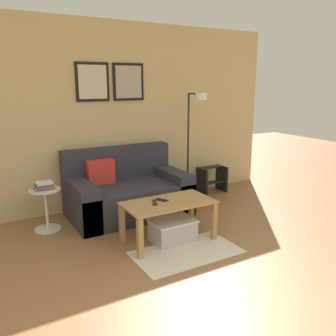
{
  "coord_description": "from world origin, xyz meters",
  "views": [
    {
      "loc": [
        -1.66,
        -1.08,
        1.73
      ],
      "look_at": [
        0.18,
        2.09,
        0.85
      ],
      "focal_mm": 38.0,
      "sensor_mm": 36.0,
      "label": 1
    }
  ],
  "objects": [
    {
      "name": "floor_lamp",
      "position": [
        1.2,
        3.12,
        1.03
      ],
      "size": [
        0.22,
        0.49,
        1.6
      ],
      "color": "black",
      "rests_on": "ground_plane"
    },
    {
      "name": "area_rug",
      "position": [
        0.22,
        1.78,
        0.0
      ],
      "size": [
        1.12,
        0.63,
        0.01
      ],
      "primitive_type": "cube",
      "color": "beige",
      "rests_on": "ground_plane"
    },
    {
      "name": "cell_phone",
      "position": [
        0.16,
        2.21,
        0.46
      ],
      "size": [
        0.12,
        0.15,
        0.01
      ],
      "primitive_type": "cube",
      "rotation": [
        0.0,
        0.0,
        0.46
      ],
      "color": "black",
      "rests_on": "coffee_table"
    },
    {
      "name": "side_table",
      "position": [
        -0.91,
        3.13,
        0.31
      ],
      "size": [
        0.36,
        0.36,
        0.51
      ],
      "color": "silver",
      "rests_on": "ground_plane"
    },
    {
      "name": "step_stool",
      "position": [
        1.73,
        3.36,
        0.22
      ],
      "size": [
        0.43,
        0.29,
        0.41
      ],
      "color": "black",
      "rests_on": "ground_plane"
    },
    {
      "name": "book_stack",
      "position": [
        -0.91,
        3.13,
        0.55
      ],
      "size": [
        0.25,
        0.19,
        0.08
      ],
      "color": "#8C4C93",
      "rests_on": "side_table"
    },
    {
      "name": "couch",
      "position": [
        0.15,
        3.15,
        0.29
      ],
      "size": [
        1.54,
        0.94,
        0.87
      ],
      "color": "#2D2D38",
      "rests_on": "ground_plane"
    },
    {
      "name": "storage_bin",
      "position": [
        0.24,
        2.11,
        0.12
      ],
      "size": [
        0.49,
        0.35,
        0.24
      ],
      "color": "#B2B2B7",
      "rests_on": "ground_plane"
    },
    {
      "name": "coffee_table",
      "position": [
        0.2,
        2.13,
        0.37
      ],
      "size": [
        1.0,
        0.54,
        0.46
      ],
      "color": "#AD7F4C",
      "rests_on": "ground_plane"
    },
    {
      "name": "remote_control",
      "position": [
        0.05,
        2.16,
        0.47
      ],
      "size": [
        0.09,
        0.15,
        0.02
      ],
      "primitive_type": "cube",
      "rotation": [
        0.0,
        0.0,
        -0.39
      ],
      "color": "#232328",
      "rests_on": "coffee_table"
    },
    {
      "name": "wall_back",
      "position": [
        0.0,
        3.64,
        1.28
      ],
      "size": [
        5.6,
        0.09,
        2.55
      ],
      "color": "tan",
      "rests_on": "ground_plane"
    }
  ]
}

